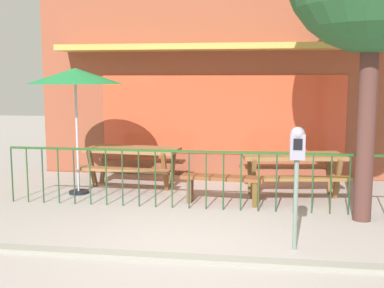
# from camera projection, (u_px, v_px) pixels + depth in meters

# --- Properties ---
(ground) EXTENTS (40.00, 40.00, 0.00)m
(ground) POSITION_uv_depth(u_px,v_px,m) (189.00, 248.00, 6.02)
(ground) COLOR #A8A19C
(pub_storefront) EXTENTS (8.04, 1.24, 5.79)m
(pub_storefront) POSITION_uv_depth(u_px,v_px,m) (222.00, 43.00, 10.30)
(pub_storefront) COLOR #562B16
(pub_storefront) RESTS_ON ground
(patio_fence_front) EXTENTS (6.78, 0.04, 0.97)m
(patio_fence_front) POSITION_uv_depth(u_px,v_px,m) (206.00, 169.00, 7.73)
(patio_fence_front) COLOR #245120
(patio_fence_front) RESTS_ON ground
(picnic_table_left) EXTENTS (1.90, 1.50, 0.79)m
(picnic_table_left) POSITION_uv_depth(u_px,v_px,m) (133.00, 156.00, 9.38)
(picnic_table_left) COLOR olive
(picnic_table_left) RESTS_ON ground
(picnic_table_right) EXTENTS (1.97, 1.60, 0.79)m
(picnic_table_right) POSITION_uv_depth(u_px,v_px,m) (293.00, 163.00, 8.62)
(picnic_table_right) COLOR olive
(picnic_table_right) RESTS_ON ground
(patio_umbrella) EXTENTS (1.72, 1.72, 2.31)m
(patio_umbrella) POSITION_uv_depth(u_px,v_px,m) (75.00, 77.00, 8.60)
(patio_umbrella) COLOR black
(patio_umbrella) RESTS_ON ground
(patio_bench) EXTENTS (1.42, 0.45, 0.48)m
(patio_bench) POSITION_uv_depth(u_px,v_px,m) (222.00, 183.00, 8.13)
(patio_bench) COLOR brown
(patio_bench) RESTS_ON ground
(parking_meter_near) EXTENTS (0.18, 0.17, 1.54)m
(parking_meter_near) POSITION_uv_depth(u_px,v_px,m) (297.00, 155.00, 5.82)
(parking_meter_near) COLOR slate
(parking_meter_near) RESTS_ON ground
(curb_edge) EXTENTS (11.25, 0.20, 0.11)m
(curb_edge) POSITION_uv_depth(u_px,v_px,m) (184.00, 260.00, 5.62)
(curb_edge) COLOR gray
(curb_edge) RESTS_ON ground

